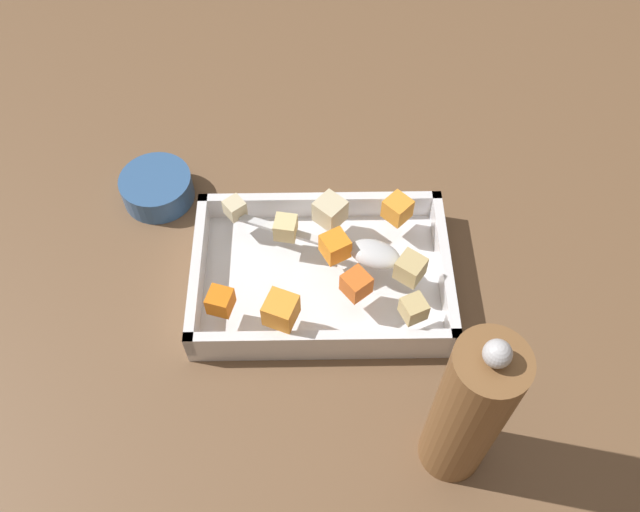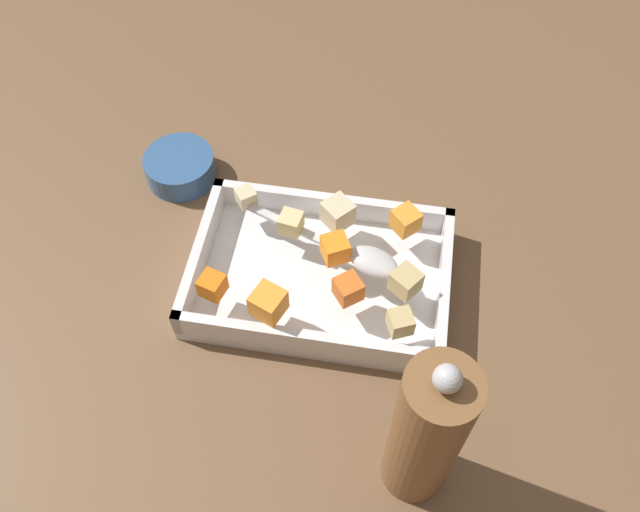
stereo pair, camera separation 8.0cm
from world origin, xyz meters
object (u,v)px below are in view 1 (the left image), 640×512
Objects in this scene: baking_dish at (320,277)px; small_prep_bowl at (156,188)px; pepper_mill at (467,412)px; serving_spoon at (363,251)px.

baking_dish reaches higher than small_prep_bowl.
baking_dish is 1.24× the size of pepper_mill.
baking_dish is 0.07m from serving_spoon.
pepper_mill is 0.52m from small_prep_bowl.
small_prep_bowl is at bearing 134.63° from pepper_mill.
small_prep_bowl is (-0.22, 0.14, 0.00)m from baking_dish.
serving_spoon is 2.09× the size of small_prep_bowl.
baking_dish is 0.26m from small_prep_bowl.
pepper_mill reaches higher than small_prep_bowl.
pepper_mill is (0.08, -0.22, 0.06)m from serving_spoon.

